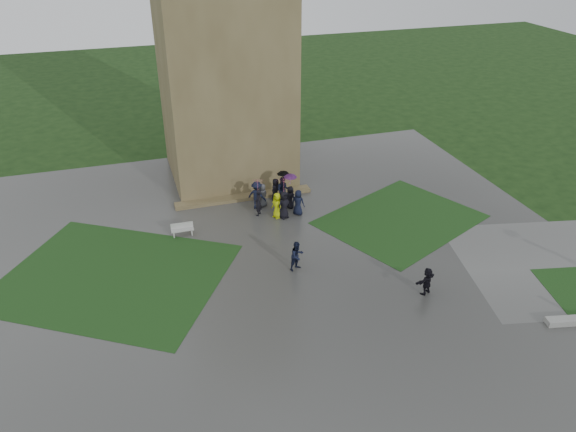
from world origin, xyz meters
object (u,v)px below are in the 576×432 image
object	(u,v)px
bench	(182,229)
pedestrian_mid	(297,256)
pedestrian_near	(427,281)
tower	(223,45)

from	to	relation	value
bench	pedestrian_mid	world-z (taller)	pedestrian_mid
bench	pedestrian_near	bearing A→B (deg)	-39.25
tower	pedestrian_near	xyz separation A→B (m)	(6.22, -17.09, -8.25)
pedestrian_mid	pedestrian_near	world-z (taller)	pedestrian_mid
tower	pedestrian_mid	bearing A→B (deg)	-86.53
pedestrian_mid	pedestrian_near	xyz separation A→B (m)	(5.42, -3.92, -0.09)
pedestrian_near	tower	bearing A→B (deg)	-92.73
tower	pedestrian_mid	distance (m)	15.52
pedestrian_near	bench	bearing A→B (deg)	-63.48
tower	bench	world-z (taller)	tower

